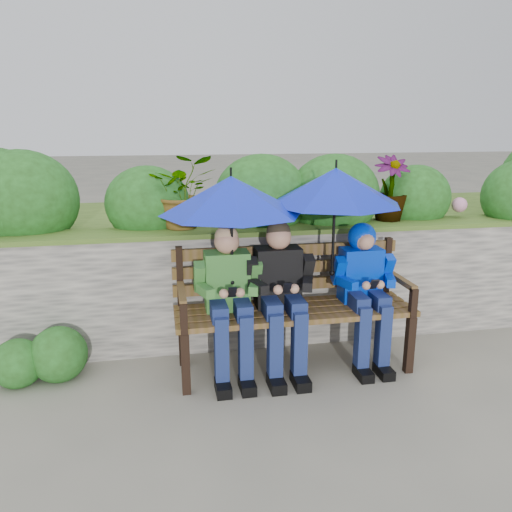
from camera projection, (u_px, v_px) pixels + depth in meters
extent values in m
plane|color=slate|center=(258.00, 380.00, 3.78)|extent=(60.00, 60.00, 0.00)
cube|color=#5E5B57|center=(242.00, 287.00, 4.37)|extent=(8.00, 0.40, 1.00)
cube|color=#36551D|center=(242.00, 230.00, 4.24)|extent=(8.00, 0.42, 0.04)
cube|color=#36551D|center=(225.00, 255.00, 5.51)|extent=(8.00, 2.00, 0.96)
ellipsoid|color=#1F4416|center=(22.00, 200.00, 4.13)|extent=(0.92, 0.73, 0.83)
ellipsoid|color=#1F4416|center=(148.00, 204.00, 4.30)|extent=(0.73, 0.58, 0.65)
ellipsoid|color=#1F4416|center=(261.00, 197.00, 4.43)|extent=(0.85, 0.68, 0.76)
ellipsoid|color=#1F4416|center=(334.00, 196.00, 4.52)|extent=(0.84, 0.67, 0.76)
ellipsoid|color=#1F4416|center=(415.00, 198.00, 4.74)|extent=(0.69, 0.55, 0.62)
sphere|color=pink|center=(28.00, 219.00, 3.98)|extent=(0.14, 0.14, 0.14)
sphere|color=pink|center=(282.00, 211.00, 4.36)|extent=(0.14, 0.14, 0.14)
sphere|color=pink|center=(459.00, 205.00, 4.68)|extent=(0.14, 0.14, 0.14)
imported|color=#1F4416|center=(183.00, 191.00, 4.16)|extent=(0.55, 0.48, 0.62)
imported|color=#1F4416|center=(390.00, 188.00, 4.50)|extent=(0.33, 0.33, 0.58)
sphere|color=#1F4416|center=(59.00, 354.00, 3.80)|extent=(0.43, 0.43, 0.43)
sphere|color=#1F4416|center=(18.00, 364.00, 3.70)|extent=(0.37, 0.37, 0.37)
cube|color=black|center=(186.00, 364.00, 3.54)|extent=(0.06, 0.06, 0.46)
cube|color=black|center=(183.00, 338.00, 3.98)|extent=(0.06, 0.06, 0.46)
cube|color=black|center=(410.00, 345.00, 3.85)|extent=(0.06, 0.06, 0.46)
cube|color=black|center=(384.00, 322.00, 4.29)|extent=(0.06, 0.06, 0.46)
cube|color=brown|center=(302.00, 321.00, 3.67)|extent=(1.84, 0.10, 0.04)
cube|color=brown|center=(297.00, 314.00, 3.79)|extent=(1.84, 0.10, 0.04)
cube|color=brown|center=(293.00, 308.00, 3.92)|extent=(1.84, 0.10, 0.04)
cube|color=brown|center=(288.00, 302.00, 4.05)|extent=(1.84, 0.10, 0.04)
cube|color=black|center=(180.00, 279.00, 3.87)|extent=(0.05, 0.05, 0.51)
cube|color=brown|center=(182.00, 293.00, 3.64)|extent=(0.05, 0.48, 0.04)
cube|color=black|center=(184.00, 319.00, 3.45)|extent=(0.05, 0.05, 0.23)
cube|color=black|center=(387.00, 267.00, 4.19)|extent=(0.05, 0.05, 0.51)
cube|color=brown|center=(400.00, 280.00, 3.96)|extent=(0.05, 0.48, 0.04)
cube|color=black|center=(413.00, 303.00, 3.77)|extent=(0.05, 0.05, 0.23)
cube|color=brown|center=(287.00, 285.00, 4.07)|extent=(1.84, 0.04, 0.09)
cube|color=brown|center=(287.00, 268.00, 4.03)|extent=(1.84, 0.04, 0.09)
cube|color=brown|center=(287.00, 251.00, 3.99)|extent=(1.84, 0.04, 0.09)
cube|color=#246822|center=(227.00, 281.00, 3.79)|extent=(0.33, 0.20, 0.45)
sphere|color=tan|center=(227.00, 242.00, 3.69)|extent=(0.19, 0.19, 0.19)
sphere|color=tan|center=(226.00, 237.00, 3.69)|extent=(0.18, 0.18, 0.18)
cube|color=navy|center=(218.00, 309.00, 3.67)|extent=(0.12, 0.31, 0.12)
cube|color=navy|center=(222.00, 354.00, 3.59)|extent=(0.10, 0.11, 0.56)
cube|color=black|center=(223.00, 388.00, 3.60)|extent=(0.11, 0.22, 0.08)
cube|color=navy|center=(242.00, 308.00, 3.70)|extent=(0.12, 0.31, 0.12)
cube|color=navy|center=(246.00, 352.00, 3.62)|extent=(0.10, 0.11, 0.56)
cube|color=black|center=(247.00, 385.00, 3.63)|extent=(0.11, 0.22, 0.08)
cube|color=#246822|center=(199.00, 277.00, 3.69)|extent=(0.08, 0.18, 0.25)
cube|color=#246822|center=(205.00, 291.00, 3.59)|extent=(0.13, 0.21, 0.07)
sphere|color=tan|center=(224.00, 294.00, 3.53)|extent=(0.07, 0.07, 0.07)
cube|color=#246822|center=(255.00, 274.00, 3.77)|extent=(0.08, 0.18, 0.25)
cube|color=#246822|center=(255.00, 288.00, 3.66)|extent=(0.13, 0.21, 0.07)
sphere|color=tan|center=(240.00, 293.00, 3.55)|extent=(0.07, 0.07, 0.07)
cube|color=black|center=(232.00, 292.00, 3.53)|extent=(0.06, 0.07, 0.09)
cube|color=black|center=(278.00, 277.00, 3.86)|extent=(0.35, 0.20, 0.47)
sphere|color=tan|center=(279.00, 237.00, 3.76)|extent=(0.19, 0.19, 0.19)
sphere|color=black|center=(278.00, 232.00, 3.76)|extent=(0.18, 0.18, 0.18)
cube|color=navy|center=(270.00, 306.00, 3.73)|extent=(0.12, 0.33, 0.12)
cube|color=navy|center=(275.00, 350.00, 3.65)|extent=(0.10, 0.11, 0.56)
cube|color=black|center=(276.00, 383.00, 3.65)|extent=(0.11, 0.22, 0.08)
cube|color=navy|center=(294.00, 304.00, 3.77)|extent=(0.12, 0.33, 0.12)
cube|color=navy|center=(299.00, 348.00, 3.68)|extent=(0.10, 0.11, 0.56)
cube|color=black|center=(301.00, 381.00, 3.69)|extent=(0.11, 0.22, 0.08)
cube|color=black|center=(251.00, 273.00, 3.76)|extent=(0.08, 0.19, 0.26)
cube|color=black|center=(258.00, 287.00, 3.66)|extent=(0.13, 0.22, 0.07)
sphere|color=tan|center=(278.00, 290.00, 3.59)|extent=(0.07, 0.07, 0.07)
cube|color=black|center=(307.00, 270.00, 3.84)|extent=(0.08, 0.19, 0.26)
cube|color=black|center=(308.00, 284.00, 3.72)|extent=(0.13, 0.22, 0.07)
sphere|color=tan|center=(294.00, 289.00, 3.61)|extent=(0.07, 0.07, 0.07)
cube|color=black|center=(287.00, 288.00, 3.59)|extent=(0.06, 0.07, 0.09)
cube|color=#0018B5|center=(360.00, 274.00, 3.99)|extent=(0.32, 0.19, 0.43)
sphere|color=tan|center=(363.00, 239.00, 3.90)|extent=(0.18, 0.18, 0.18)
sphere|color=#0018B5|center=(362.00, 237.00, 3.92)|extent=(0.22, 0.22, 0.22)
sphere|color=tan|center=(365.00, 241.00, 3.86)|extent=(0.13, 0.13, 0.13)
cube|color=navy|center=(356.00, 300.00, 3.87)|extent=(0.11, 0.30, 0.11)
cube|color=navy|center=(362.00, 341.00, 3.80)|extent=(0.09, 0.10, 0.56)
cube|color=black|center=(363.00, 373.00, 3.81)|extent=(0.10, 0.21, 0.07)
cube|color=navy|center=(377.00, 299.00, 3.90)|extent=(0.11, 0.30, 0.11)
cube|color=navy|center=(383.00, 339.00, 3.83)|extent=(0.09, 0.10, 0.56)
cube|color=black|center=(384.00, 371.00, 3.84)|extent=(0.10, 0.21, 0.07)
cube|color=#0018B5|center=(339.00, 271.00, 3.89)|extent=(0.07, 0.17, 0.24)
cube|color=#0018B5|center=(347.00, 283.00, 3.80)|extent=(0.12, 0.20, 0.07)
sphere|color=tan|center=(366.00, 286.00, 3.74)|extent=(0.07, 0.07, 0.07)
cube|color=#0018B5|center=(387.00, 268.00, 3.97)|extent=(0.07, 0.17, 0.24)
cube|color=#0018B5|center=(390.00, 280.00, 3.86)|extent=(0.12, 0.20, 0.07)
sphere|color=tan|center=(380.00, 285.00, 3.76)|extent=(0.07, 0.07, 0.07)
cube|color=black|center=(374.00, 284.00, 3.74)|extent=(0.06, 0.07, 0.09)
cone|color=#0C21C6|center=(231.00, 195.00, 3.55)|extent=(1.04, 1.04, 0.27)
cylinder|color=black|center=(231.00, 172.00, 3.51)|extent=(0.02, 0.02, 0.06)
cylinder|color=black|center=(232.00, 240.00, 3.63)|extent=(0.02, 0.02, 0.65)
sphere|color=black|center=(232.00, 282.00, 3.71)|extent=(0.04, 0.04, 0.04)
cone|color=#0C21C6|center=(335.00, 186.00, 3.71)|extent=(1.01, 1.01, 0.27)
cylinder|color=black|center=(336.00, 164.00, 3.66)|extent=(0.02, 0.02, 0.06)
cylinder|color=black|center=(334.00, 230.00, 3.79)|extent=(0.02, 0.02, 0.67)
sphere|color=black|center=(332.00, 273.00, 3.88)|extent=(0.04, 0.04, 0.04)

